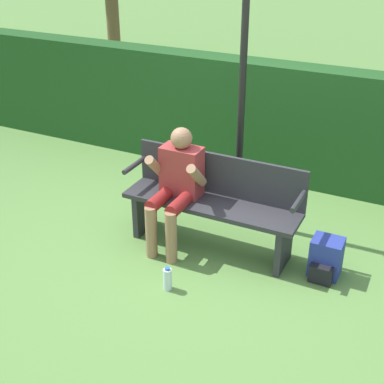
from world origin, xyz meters
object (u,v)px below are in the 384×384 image
water_bottle (168,279)px  signpost (242,84)px  backpack (326,259)px  park_bench (213,201)px  person_seated (176,183)px

water_bottle → signpost: 1.96m
water_bottle → signpost: signpost is taller
backpack → park_bench: bearing=179.1°
backpack → signpost: signpost is taller
park_bench → backpack: (1.12, -0.02, -0.32)m
person_seated → park_bench: bearing=21.7°
park_bench → water_bottle: bearing=-94.0°
signpost → person_seated: bearing=-118.3°
park_bench → person_seated: person_seated is taller
person_seated → backpack: 1.54m
water_bottle → park_bench: bearing=86.0°
person_seated → backpack: bearing=4.5°
park_bench → water_bottle: size_ratio=7.69×
park_bench → water_bottle: (-0.06, -0.83, -0.38)m
person_seated → backpack: (1.45, 0.11, -0.50)m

